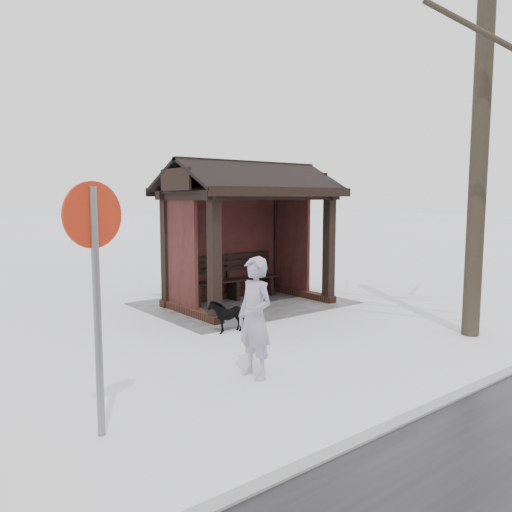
{
  "coord_description": "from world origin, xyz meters",
  "views": [
    {
      "loc": [
        6.48,
        8.43,
        2.32
      ],
      "look_at": [
        0.46,
        0.8,
        1.18
      ],
      "focal_mm": 35.0,
      "sensor_mm": 36.0,
      "label": 1
    }
  ],
  "objects_px": {
    "pedestrian": "(255,318)",
    "road_sign": "(95,256)",
    "bus_shelter": "(245,205)",
    "dog": "(228,315)"
  },
  "relations": [
    {
      "from": "pedestrian",
      "to": "road_sign",
      "type": "xyz_separation_m",
      "value": [
        2.17,
        0.31,
        0.98
      ]
    },
    {
      "from": "bus_shelter",
      "to": "pedestrian",
      "type": "height_order",
      "value": "bus_shelter"
    },
    {
      "from": "pedestrian",
      "to": "dog",
      "type": "height_order",
      "value": "pedestrian"
    },
    {
      "from": "pedestrian",
      "to": "dog",
      "type": "distance_m",
      "value": 2.33
    },
    {
      "from": "dog",
      "to": "bus_shelter",
      "type": "bearing_deg",
      "value": 139.1
    },
    {
      "from": "pedestrian",
      "to": "road_sign",
      "type": "height_order",
      "value": "road_sign"
    },
    {
      "from": "bus_shelter",
      "to": "dog",
      "type": "height_order",
      "value": "bus_shelter"
    },
    {
      "from": "bus_shelter",
      "to": "pedestrian",
      "type": "relative_size",
      "value": 2.29
    },
    {
      "from": "bus_shelter",
      "to": "road_sign",
      "type": "height_order",
      "value": "bus_shelter"
    },
    {
      "from": "bus_shelter",
      "to": "road_sign",
      "type": "xyz_separation_m",
      "value": [
        4.78,
        3.98,
        -0.4
      ]
    }
  ]
}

